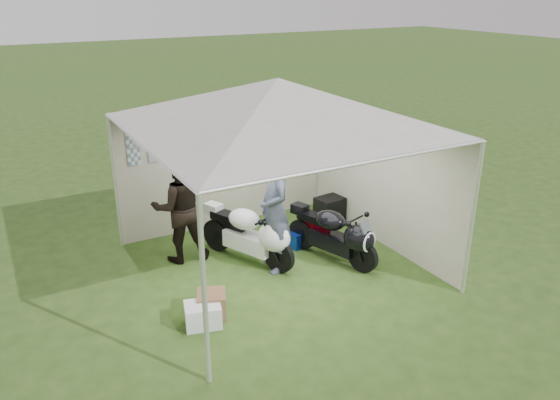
{
  "coord_description": "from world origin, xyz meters",
  "views": [
    {
      "loc": [
        -3.73,
        -6.8,
        4.22
      ],
      "look_at": [
        0.23,
        0.35,
        0.99
      ],
      "focal_mm": 35.0,
      "sensor_mm": 36.0,
      "label": 1
    }
  ],
  "objects_px": {
    "canopy_tent": "(277,107)",
    "motorcycle_white": "(251,234)",
    "motorcycle_black": "(337,234)",
    "equipment_box": "(329,210)",
    "person_blue_jacket": "(275,210)",
    "paddock_stand": "(299,239)",
    "person_dark_jacket": "(179,207)",
    "crate_0": "(203,315)",
    "crate_1": "(212,304)"
  },
  "relations": [
    {
      "from": "person_blue_jacket",
      "to": "crate_1",
      "type": "bearing_deg",
      "value": -52.26
    },
    {
      "from": "canopy_tent",
      "to": "equipment_box",
      "type": "xyz_separation_m",
      "value": [
        1.7,
        1.05,
        -2.33
      ]
    },
    {
      "from": "person_blue_jacket",
      "to": "equipment_box",
      "type": "height_order",
      "value": "person_blue_jacket"
    },
    {
      "from": "crate_0",
      "to": "equipment_box",
      "type": "bearing_deg",
      "value": 30.98
    },
    {
      "from": "paddock_stand",
      "to": "motorcycle_white",
      "type": "bearing_deg",
      "value": -172.49
    },
    {
      "from": "motorcycle_black",
      "to": "paddock_stand",
      "type": "distance_m",
      "value": 0.87
    },
    {
      "from": "paddock_stand",
      "to": "crate_0",
      "type": "height_order",
      "value": "crate_0"
    },
    {
      "from": "motorcycle_white",
      "to": "equipment_box",
      "type": "bearing_deg",
      "value": -3.83
    },
    {
      "from": "motorcycle_black",
      "to": "crate_0",
      "type": "xyz_separation_m",
      "value": [
        -2.57,
        -0.65,
        -0.33
      ]
    },
    {
      "from": "canopy_tent",
      "to": "motorcycle_white",
      "type": "xyz_separation_m",
      "value": [
        -0.3,
        0.31,
        -2.07
      ]
    },
    {
      "from": "paddock_stand",
      "to": "equipment_box",
      "type": "distance_m",
      "value": 1.21
    },
    {
      "from": "paddock_stand",
      "to": "person_blue_jacket",
      "type": "relative_size",
      "value": 0.18
    },
    {
      "from": "person_dark_jacket",
      "to": "canopy_tent",
      "type": "bearing_deg",
      "value": 151.7
    },
    {
      "from": "person_blue_jacket",
      "to": "canopy_tent",
      "type": "bearing_deg",
      "value": 132.45
    },
    {
      "from": "motorcycle_white",
      "to": "crate_0",
      "type": "relative_size",
      "value": 3.71
    },
    {
      "from": "canopy_tent",
      "to": "crate_0",
      "type": "distance_m",
      "value": 3.08
    },
    {
      "from": "motorcycle_white",
      "to": "canopy_tent",
      "type": "bearing_deg",
      "value": -70.29
    },
    {
      "from": "motorcycle_white",
      "to": "crate_0",
      "type": "bearing_deg",
      "value": -160.48
    },
    {
      "from": "person_blue_jacket",
      "to": "paddock_stand",
      "type": "bearing_deg",
      "value": 132.81
    },
    {
      "from": "motorcycle_white",
      "to": "motorcycle_black",
      "type": "distance_m",
      "value": 1.37
    },
    {
      "from": "person_dark_jacket",
      "to": "crate_1",
      "type": "bearing_deg",
      "value": 92.84
    },
    {
      "from": "person_dark_jacket",
      "to": "person_blue_jacket",
      "type": "height_order",
      "value": "person_blue_jacket"
    },
    {
      "from": "paddock_stand",
      "to": "person_dark_jacket",
      "type": "xyz_separation_m",
      "value": [
        -1.91,
        0.53,
        0.78
      ]
    },
    {
      "from": "motorcycle_white",
      "to": "crate_1",
      "type": "height_order",
      "value": "motorcycle_white"
    },
    {
      "from": "person_dark_jacket",
      "to": "person_blue_jacket",
      "type": "distance_m",
      "value": 1.56
    },
    {
      "from": "crate_0",
      "to": "crate_1",
      "type": "relative_size",
      "value": 1.23
    },
    {
      "from": "paddock_stand",
      "to": "crate_0",
      "type": "distance_m",
      "value": 2.71
    },
    {
      "from": "canopy_tent",
      "to": "person_dark_jacket",
      "type": "xyz_separation_m",
      "value": [
        -1.25,
        0.97,
        -1.66
      ]
    },
    {
      "from": "motorcycle_white",
      "to": "crate_1",
      "type": "distance_m",
      "value": 1.64
    },
    {
      "from": "motorcycle_white",
      "to": "motorcycle_black",
      "type": "bearing_deg",
      "value": -51.53
    },
    {
      "from": "person_dark_jacket",
      "to": "person_blue_jacket",
      "type": "xyz_separation_m",
      "value": [
        1.18,
        -1.01,
        0.09
      ]
    },
    {
      "from": "motorcycle_white",
      "to": "person_dark_jacket",
      "type": "xyz_separation_m",
      "value": [
        -0.95,
        0.66,
        0.41
      ]
    },
    {
      "from": "motorcycle_white",
      "to": "person_dark_jacket",
      "type": "bearing_deg",
      "value": 121.29
    },
    {
      "from": "motorcycle_white",
      "to": "person_blue_jacket",
      "type": "height_order",
      "value": "person_blue_jacket"
    },
    {
      "from": "motorcycle_white",
      "to": "equipment_box",
      "type": "distance_m",
      "value": 2.15
    },
    {
      "from": "person_dark_jacket",
      "to": "equipment_box",
      "type": "height_order",
      "value": "person_dark_jacket"
    },
    {
      "from": "canopy_tent",
      "to": "motorcycle_white",
      "type": "bearing_deg",
      "value": 133.64
    },
    {
      "from": "person_blue_jacket",
      "to": "equipment_box",
      "type": "distance_m",
      "value": 2.21
    },
    {
      "from": "motorcycle_white",
      "to": "crate_0",
      "type": "distance_m",
      "value": 1.89
    },
    {
      "from": "motorcycle_white",
      "to": "person_blue_jacket",
      "type": "distance_m",
      "value": 0.65
    },
    {
      "from": "equipment_box",
      "to": "crate_1",
      "type": "distance_m",
      "value": 3.66
    },
    {
      "from": "crate_1",
      "to": "equipment_box",
      "type": "bearing_deg",
      "value": 30.32
    },
    {
      "from": "motorcycle_black",
      "to": "equipment_box",
      "type": "height_order",
      "value": "motorcycle_black"
    },
    {
      "from": "motorcycle_black",
      "to": "equipment_box",
      "type": "xyz_separation_m",
      "value": [
        0.79,
        1.37,
        -0.24
      ]
    },
    {
      "from": "motorcycle_white",
      "to": "motorcycle_black",
      "type": "xyz_separation_m",
      "value": [
        1.21,
        -0.63,
        -0.02
      ]
    },
    {
      "from": "motorcycle_white",
      "to": "paddock_stand",
      "type": "xyz_separation_m",
      "value": [
        0.96,
        0.13,
        -0.37
      ]
    },
    {
      "from": "motorcycle_white",
      "to": "paddock_stand",
      "type": "height_order",
      "value": "motorcycle_white"
    },
    {
      "from": "canopy_tent",
      "to": "person_dark_jacket",
      "type": "bearing_deg",
      "value": 142.06
    },
    {
      "from": "person_dark_jacket",
      "to": "crate_1",
      "type": "height_order",
      "value": "person_dark_jacket"
    },
    {
      "from": "paddock_stand",
      "to": "canopy_tent",
      "type": "bearing_deg",
      "value": -146.34
    }
  ]
}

